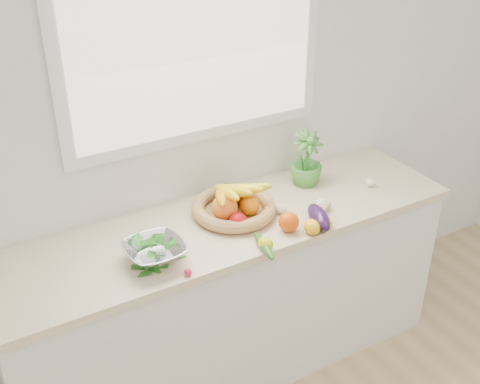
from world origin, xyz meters
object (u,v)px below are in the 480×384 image
eggplant (319,217)px  potted_herb (306,160)px  apple (238,222)px  colander_with_spinach (155,248)px  cucumber (264,246)px  fruit_basket (233,204)px

eggplant → potted_herb: bearing=63.2°
apple → eggplant: 0.37m
eggplant → potted_herb: size_ratio=0.69×
apple → eggplant: size_ratio=0.41×
colander_with_spinach → apple: bearing=4.9°
cucumber → fruit_basket: 0.32m
eggplant → cucumber: bearing=-172.6°
apple → colander_with_spinach: size_ratio=0.34×
fruit_basket → colander_with_spinach: bearing=-160.7°
cucumber → colander_with_spinach: size_ratio=0.86×
eggplant → fruit_basket: size_ratio=0.43×
potted_herb → colander_with_spinach: bearing=-165.2°
potted_herb → colander_with_spinach: 0.98m
cucumber → potted_herb: (0.50, 0.40, 0.11)m
cucumber → eggplant: bearing=7.4°
potted_herb → colander_with_spinach: potted_herb is taller
apple → cucumber: (0.02, -0.19, -0.02)m
potted_herb → colander_with_spinach: (-0.94, -0.25, -0.07)m
eggplant → colander_with_spinach: size_ratio=0.82×
potted_herb → fruit_basket: (-0.48, -0.08, -0.08)m
apple → potted_herb: size_ratio=0.28×
apple → cucumber: bearing=-84.7°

